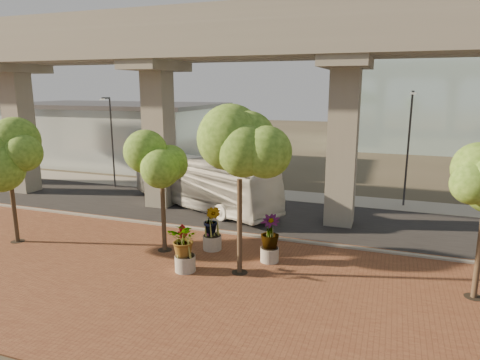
% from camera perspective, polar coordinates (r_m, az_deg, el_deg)
% --- Properties ---
extents(ground, '(160.00, 160.00, 0.00)m').
position_cam_1_polar(ground, '(25.75, -0.97, -5.75)').
color(ground, '#353226').
rests_on(ground, ground).
extents(brick_plaza, '(70.00, 13.00, 0.06)m').
position_cam_1_polar(brick_plaza, '(18.98, -9.76, -12.63)').
color(brick_plaza, brown).
rests_on(brick_plaza, ground).
extents(asphalt_road, '(90.00, 8.00, 0.04)m').
position_cam_1_polar(asphalt_road, '(27.54, 0.51, -4.50)').
color(asphalt_road, black).
rests_on(asphalt_road, ground).
extents(curb_strip, '(70.00, 0.25, 0.16)m').
position_cam_1_polar(curb_strip, '(23.96, -2.67, -6.95)').
color(curb_strip, gray).
rests_on(curb_strip, ground).
extents(far_sidewalk, '(90.00, 3.00, 0.06)m').
position_cam_1_polar(far_sidewalk, '(32.59, 3.71, -1.84)').
color(far_sidewalk, gray).
rests_on(far_sidewalk, ground).
extents(transit_viaduct, '(72.00, 5.60, 12.40)m').
position_cam_1_polar(transit_viaduct, '(26.38, 0.54, 10.80)').
color(transit_viaduct, gray).
rests_on(transit_viaduct, ground).
extents(station_pavilion, '(23.00, 13.00, 6.30)m').
position_cam_1_polar(station_pavilion, '(48.56, -16.65, 6.15)').
color(station_pavilion, silver).
rests_on(station_pavilion, ground).
extents(transit_bus, '(12.12, 7.66, 3.36)m').
position_cam_1_polar(transit_bus, '(28.77, -5.02, -0.39)').
color(transit_bus, silver).
rests_on(transit_bus, ground).
extents(fire_hydrant, '(0.49, 0.44, 0.97)m').
position_cam_1_polar(fire_hydrant, '(22.56, -7.69, -7.09)').
color(fire_hydrant, maroon).
rests_on(fire_hydrant, ground).
extents(planter_front, '(2.02, 2.02, 2.22)m').
position_cam_1_polar(planter_front, '(18.87, -7.40, -8.18)').
color(planter_front, '#A19E92').
rests_on(planter_front, ground).
extents(planter_right, '(2.08, 2.08, 2.22)m').
position_cam_1_polar(planter_right, '(19.75, 4.00, -7.16)').
color(planter_right, '#A39D93').
rests_on(planter_right, ground).
extents(planter_left, '(2.06, 2.06, 2.26)m').
position_cam_1_polar(planter_left, '(21.18, -3.76, -5.72)').
color(planter_left, gray).
rests_on(planter_left, ground).
extents(street_tree_far_west, '(3.95, 3.95, 6.29)m').
position_cam_1_polar(street_tree_far_west, '(24.44, -28.54, 2.71)').
color(street_tree_far_west, '#4F3D2D').
rests_on(street_tree_far_west, ground).
extents(street_tree_near_west, '(3.32, 3.32, 6.00)m').
position_cam_1_polar(street_tree_near_west, '(20.62, -10.45, 2.47)').
color(street_tree_near_west, '#4F3D2D').
rests_on(street_tree_near_west, ground).
extents(street_tree_near_east, '(4.41, 4.41, 7.48)m').
position_cam_1_polar(street_tree_near_east, '(17.53, -0.05, 4.20)').
color(street_tree_near_east, '#4F3D2D').
rests_on(street_tree_near_east, ground).
extents(streetlamp_west, '(0.36, 1.04, 7.17)m').
position_cam_1_polar(streetlamp_west, '(35.45, -16.80, 5.64)').
color(streetlamp_west, '#323337').
rests_on(streetlamp_west, ground).
extents(streetlamp_east, '(0.38, 1.12, 7.71)m').
position_cam_1_polar(streetlamp_east, '(30.46, 21.57, 4.89)').
color(streetlamp_east, '#2F3035').
rests_on(streetlamp_east, ground).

